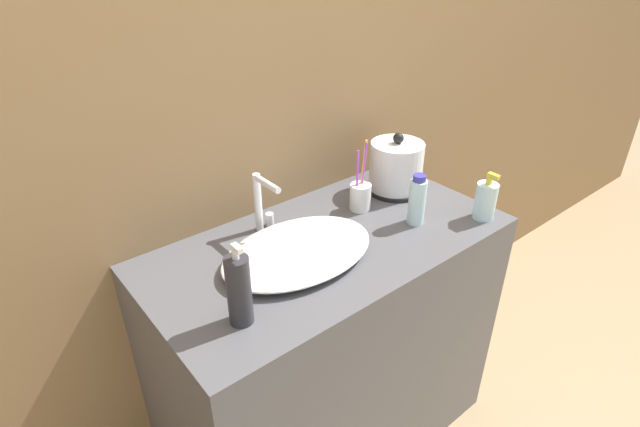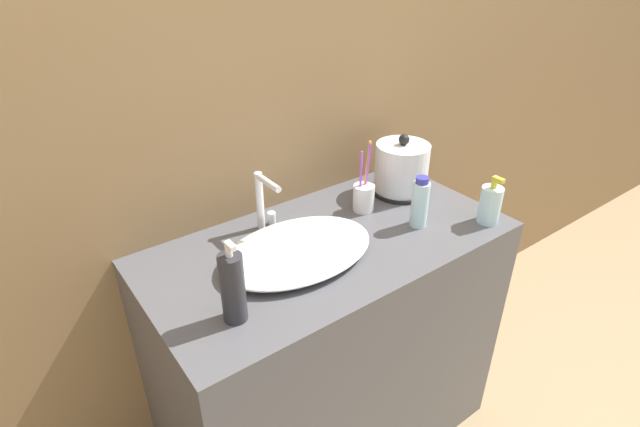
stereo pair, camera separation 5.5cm
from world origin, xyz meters
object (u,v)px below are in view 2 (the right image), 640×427
faucet (264,200)px  toothbrush_cup (364,196)px  lotion_bottle (233,288)px  shampoo_bottle (490,204)px  mouthwash_bottle (420,203)px  electric_kettle (401,170)px

faucet → toothbrush_cup: (0.30, -0.08, -0.05)m
faucet → lotion_bottle: lotion_bottle is taller
shampoo_bottle → mouthwash_bottle: mouthwash_bottle is taller
electric_kettle → toothbrush_cup: 0.18m
mouthwash_bottle → electric_kettle: bearing=59.8°
electric_kettle → mouthwash_bottle: size_ratio=1.29×
mouthwash_bottle → faucet: bearing=146.6°
shampoo_bottle → mouthwash_bottle: (-0.18, 0.11, 0.02)m
electric_kettle → lotion_bottle: 0.76m
electric_kettle → shampoo_bottle: electric_kettle is taller
faucet → mouthwash_bottle: size_ratio=1.14×
toothbrush_cup → shampoo_bottle: (0.25, -0.27, 0.01)m
electric_kettle → toothbrush_cup: size_ratio=0.89×
shampoo_bottle → toothbrush_cup: bearing=132.2°
faucet → shampoo_bottle: faucet is taller
faucet → toothbrush_cup: toothbrush_cup is taller
faucet → mouthwash_bottle: faucet is taller
lotion_bottle → toothbrush_cup: bearing=20.5°
lotion_bottle → shampoo_bottle: size_ratio=1.38×
electric_kettle → lotion_bottle: lotion_bottle is taller
toothbrush_cup → lotion_bottle: 0.59m
toothbrush_cup → mouthwash_bottle: size_ratio=1.45×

